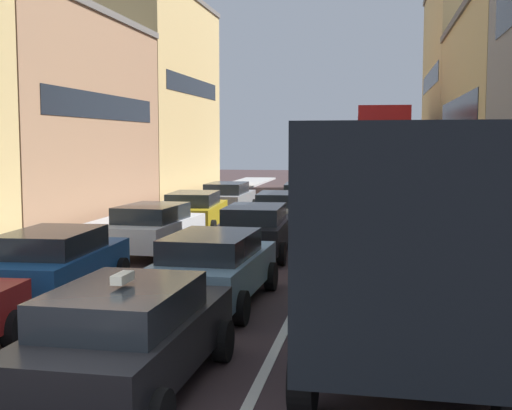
# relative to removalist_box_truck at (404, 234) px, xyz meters

# --- Properties ---
(sidewalk_left) EXTENTS (2.60, 64.00, 0.14)m
(sidewalk_left) POSITION_rel_removalist_box_truck_xyz_m (-10.39, 15.94, -1.90)
(sidewalk_left) COLOR #A3A3A3
(sidewalk_left) RESTS_ON ground
(lane_stripe_left) EXTENTS (0.16, 60.00, 0.01)m
(lane_stripe_left) POSITION_rel_removalist_box_truck_xyz_m (-5.39, 15.94, -1.97)
(lane_stripe_left) COLOR silver
(lane_stripe_left) RESTS_ON ground
(lane_stripe_right) EXTENTS (0.16, 60.00, 0.01)m
(lane_stripe_right) POSITION_rel_removalist_box_truck_xyz_m (-1.99, 15.94, -1.97)
(lane_stripe_right) COLOR silver
(lane_stripe_right) RESTS_ON ground
(building_row_left) EXTENTS (7.20, 43.90, 12.74)m
(building_row_left) POSITION_rel_removalist_box_truck_xyz_m (-15.69, 19.97, 3.26)
(building_row_left) COLOR tan
(building_row_left) RESTS_ON ground
(removalist_box_truck) EXTENTS (2.90, 7.77, 3.58)m
(removalist_box_truck) POSITION_rel_removalist_box_truck_xyz_m (0.00, 0.00, 0.00)
(removalist_box_truck) COLOR #1E5933
(removalist_box_truck) RESTS_ON ground
(taxi_centre_lane_front) EXTENTS (2.14, 4.34, 1.66)m
(taxi_centre_lane_front) POSITION_rel_removalist_box_truck_xyz_m (-3.66, -1.99, -1.18)
(taxi_centre_lane_front) COLOR black
(taxi_centre_lane_front) RESTS_ON ground
(sedan_centre_lane_second) EXTENTS (2.18, 4.36, 1.49)m
(sedan_centre_lane_second) POSITION_rel_removalist_box_truck_xyz_m (-3.71, 3.01, -1.18)
(sedan_centre_lane_second) COLOR #759EB7
(sedan_centre_lane_second) RESTS_ON ground
(wagon_left_lane_second) EXTENTS (2.21, 4.37, 1.49)m
(wagon_left_lane_second) POSITION_rel_removalist_box_truck_xyz_m (-7.14, 2.93, -1.18)
(wagon_left_lane_second) COLOR #194C8C
(wagon_left_lane_second) RESTS_ON ground
(hatchback_centre_lane_third) EXTENTS (2.16, 4.35, 1.49)m
(hatchback_centre_lane_third) POSITION_rel_removalist_box_truck_xyz_m (-3.89, 8.96, -1.18)
(hatchback_centre_lane_third) COLOR black
(hatchback_centre_lane_third) RESTS_ON ground
(sedan_left_lane_third) EXTENTS (2.26, 4.39, 1.49)m
(sedan_left_lane_third) POSITION_rel_removalist_box_truck_xyz_m (-6.92, 8.72, -1.18)
(sedan_left_lane_third) COLOR silver
(sedan_left_lane_third) RESTS_ON ground
(coupe_centre_lane_fourth) EXTENTS (2.25, 4.39, 1.49)m
(coupe_centre_lane_fourth) POSITION_rel_removalist_box_truck_xyz_m (-3.85, 14.05, -1.18)
(coupe_centre_lane_fourth) COLOR beige
(coupe_centre_lane_fourth) RESTS_ON ground
(sedan_left_lane_fourth) EXTENTS (2.29, 4.41, 1.49)m
(sedan_left_lane_fourth) POSITION_rel_removalist_box_truck_xyz_m (-7.02, 13.60, -1.18)
(sedan_left_lane_fourth) COLOR #B29319
(sedan_left_lane_fourth) RESTS_ON ground
(sedan_centre_lane_fifth) EXTENTS (2.30, 4.41, 1.49)m
(sedan_centre_lane_fifth) POSITION_rel_removalist_box_truck_xyz_m (-3.60, 19.40, -1.18)
(sedan_centre_lane_fifth) COLOR #19592D
(sedan_centre_lane_fifth) RESTS_ON ground
(sedan_left_lane_fifth) EXTENTS (2.08, 4.31, 1.49)m
(sedan_left_lane_fifth) POSITION_rel_removalist_box_truck_xyz_m (-7.00, 19.20, -1.18)
(sedan_left_lane_fifth) COLOR gray
(sedan_left_lane_fifth) RESTS_ON ground
(sedan_right_lane_behind_truck) EXTENTS (2.16, 4.35, 1.49)m
(sedan_right_lane_behind_truck) POSITION_rel_removalist_box_truck_xyz_m (-0.18, 7.10, -1.18)
(sedan_right_lane_behind_truck) COLOR #A51E1E
(sedan_right_lane_behind_truck) RESTS_ON ground
(wagon_right_lane_far) EXTENTS (2.18, 4.36, 1.49)m
(wagon_right_lane_far) POSITION_rel_removalist_box_truck_xyz_m (-0.44, 12.53, -1.18)
(wagon_right_lane_far) COLOR #759EB7
(wagon_right_lane_far) RESTS_ON ground
(bus_mid_queue_primary) EXTENTS (2.96, 10.55, 5.06)m
(bus_mid_queue_primary) POSITION_rel_removalist_box_truck_xyz_m (-0.20, 27.92, 0.86)
(bus_mid_queue_primary) COLOR #B21919
(bus_mid_queue_primary) RESTS_ON ground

